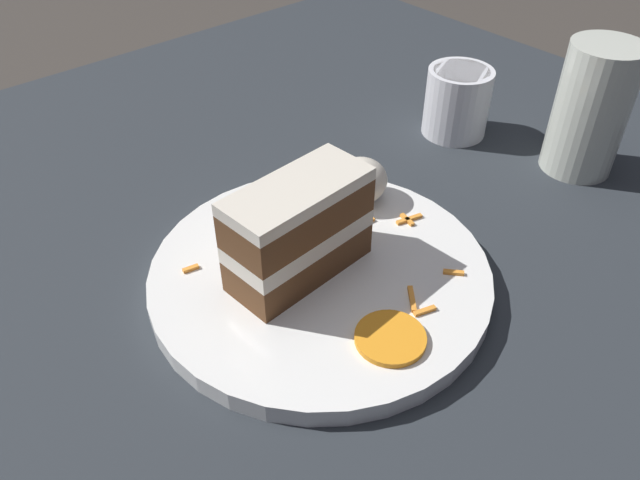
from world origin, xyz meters
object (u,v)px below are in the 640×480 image
at_px(plate, 320,275).
at_px(orange_garnish, 390,338).
at_px(cake_slice, 298,230).
at_px(cream_dollop, 359,181).
at_px(coffee_mug, 457,99).
at_px(drinking_glass, 588,118).

relative_size(plate, orange_garnish, 5.35).
distance_m(cake_slice, cream_dollop, 0.11).
distance_m(cream_dollop, coffee_mug, 0.20).
bearing_deg(cake_slice, drinking_glass, 77.31).
bearing_deg(plate, orange_garnish, 81.61).
relative_size(cream_dollop, drinking_glass, 0.42).
bearing_deg(plate, coffee_mug, -162.68).
bearing_deg(cream_dollop, plate, 28.12).
relative_size(plate, coffee_mug, 3.74).
height_order(plate, cream_dollop, cream_dollop).
bearing_deg(orange_garnish, coffee_mug, -148.53).
bearing_deg(drinking_glass, coffee_mug, -73.20).
xyz_separation_m(cake_slice, cream_dollop, (-0.11, -0.04, -0.02)).
relative_size(plate, cream_dollop, 5.07).
height_order(cake_slice, cream_dollop, cake_slice).
height_order(cake_slice, coffee_mug, cake_slice).
height_order(cream_dollop, coffee_mug, coffee_mug).
xyz_separation_m(plate, drinking_glass, (-0.32, 0.04, 0.05)).
height_order(plate, coffee_mug, coffee_mug).
xyz_separation_m(orange_garnish, drinking_glass, (-0.34, -0.05, 0.04)).
xyz_separation_m(plate, coffee_mug, (-0.28, -0.09, 0.03)).
bearing_deg(coffee_mug, orange_garnish, 31.47).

